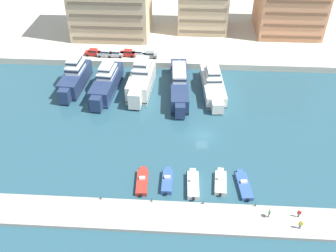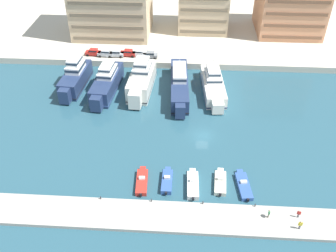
{
  "view_description": "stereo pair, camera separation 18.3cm",
  "coord_description": "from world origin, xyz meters",
  "px_view_note": "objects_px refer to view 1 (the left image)",
  "views": [
    {
      "loc": [
        -3.59,
        -59.6,
        48.29
      ],
      "look_at": [
        -7.1,
        -0.44,
        2.5
      ],
      "focal_mm": 40.0,
      "sensor_mm": 36.0,
      "label": 1
    },
    {
      "loc": [
        -3.41,
        -59.59,
        48.29
      ],
      "look_at": [
        -7.1,
        -0.44,
        2.5
      ],
      "focal_mm": 40.0,
      "sensor_mm": 36.0,
      "label": 2
    }
  ],
  "objects_px": {
    "yacht_navy_center_left": "(179,84)",
    "motorboat_white_mid_left": "(193,184)",
    "yacht_ivory_mid_left": "(141,80)",
    "yacht_ivory_center": "(213,84)",
    "motorboat_blue_center": "(244,185)",
    "yacht_navy_left": "(106,82)",
    "pedestrian_mid_deck": "(299,213)",
    "car_silver_left": "(105,53)",
    "pedestrian_near_edge": "(301,224)",
    "car_silver_mid_left": "(116,53)",
    "motorboat_cream_center_left": "(221,182)",
    "pedestrian_far_side": "(269,213)",
    "car_red_far_left": "(93,52)",
    "car_white_center": "(139,53)",
    "car_grey_center_right": "(150,55)",
    "car_red_center_left": "(128,53)",
    "motorboat_blue_left": "(167,181)",
    "motorboat_red_far_left": "(142,181)",
    "yacht_navy_far_left": "(75,77)"
  },
  "relations": [
    {
      "from": "pedestrian_far_side",
      "to": "car_white_center",
      "type": "bearing_deg",
      "value": 117.54
    },
    {
      "from": "yacht_navy_far_left",
      "to": "motorboat_red_far_left",
      "type": "distance_m",
      "value": 37.0
    },
    {
      "from": "pedestrian_near_edge",
      "to": "pedestrian_far_side",
      "type": "xyz_separation_m",
      "value": [
        -4.42,
        1.95,
        -0.05
      ]
    },
    {
      "from": "yacht_ivory_mid_left",
      "to": "motorboat_blue_center",
      "type": "bearing_deg",
      "value": -55.02
    },
    {
      "from": "yacht_navy_left",
      "to": "car_silver_left",
      "type": "relative_size",
      "value": 4.46
    },
    {
      "from": "yacht_navy_center_left",
      "to": "car_white_center",
      "type": "height_order",
      "value": "yacht_navy_center_left"
    },
    {
      "from": "pedestrian_far_side",
      "to": "yacht_ivory_center",
      "type": "bearing_deg",
      "value": 101.25
    },
    {
      "from": "yacht_ivory_mid_left",
      "to": "motorboat_blue_center",
      "type": "relative_size",
      "value": 2.41
    },
    {
      "from": "yacht_navy_far_left",
      "to": "car_red_far_left",
      "type": "distance_m",
      "value": 13.45
    },
    {
      "from": "motorboat_blue_left",
      "to": "pedestrian_near_edge",
      "type": "distance_m",
      "value": 22.79
    },
    {
      "from": "motorboat_white_mid_left",
      "to": "car_grey_center_right",
      "type": "height_order",
      "value": "car_grey_center_right"
    },
    {
      "from": "yacht_navy_center_left",
      "to": "motorboat_white_mid_left",
      "type": "xyz_separation_m",
      "value": [
        3.54,
        -30.63,
        -1.61
      ]
    },
    {
      "from": "yacht_ivory_center",
      "to": "car_red_far_left",
      "type": "distance_m",
      "value": 34.43
    },
    {
      "from": "motorboat_blue_center",
      "to": "yacht_navy_left",
      "type": "bearing_deg",
      "value": 135.09
    },
    {
      "from": "motorboat_blue_center",
      "to": "pedestrian_near_edge",
      "type": "distance_m",
      "value": 11.7
    },
    {
      "from": "yacht_ivory_mid_left",
      "to": "yacht_ivory_center",
      "type": "distance_m",
      "value": 17.08
    },
    {
      "from": "car_red_far_left",
      "to": "car_red_center_left",
      "type": "xyz_separation_m",
      "value": [
        9.38,
        0.14,
        0.0
      ]
    },
    {
      "from": "yacht_ivory_center",
      "to": "car_white_center",
      "type": "height_order",
      "value": "yacht_ivory_center"
    },
    {
      "from": "pedestrian_mid_deck",
      "to": "car_silver_left",
      "type": "bearing_deg",
      "value": 128.71
    },
    {
      "from": "car_grey_center_right",
      "to": "car_silver_mid_left",
      "type": "bearing_deg",
      "value": 178.15
    },
    {
      "from": "motorboat_blue_left",
      "to": "car_red_far_left",
      "type": "relative_size",
      "value": 1.52
    },
    {
      "from": "motorboat_blue_left",
      "to": "motorboat_cream_center_left",
      "type": "bearing_deg",
      "value": 2.02
    },
    {
      "from": "car_silver_left",
      "to": "pedestrian_far_side",
      "type": "height_order",
      "value": "car_silver_left"
    },
    {
      "from": "yacht_navy_left",
      "to": "motorboat_white_mid_left",
      "type": "distance_m",
      "value": 36.53
    },
    {
      "from": "yacht_ivory_mid_left",
      "to": "car_grey_center_right",
      "type": "relative_size",
      "value": 4.34
    },
    {
      "from": "yacht_navy_far_left",
      "to": "car_silver_mid_left",
      "type": "bearing_deg",
      "value": 59.37
    },
    {
      "from": "motorboat_white_mid_left",
      "to": "motorboat_blue_center",
      "type": "distance_m",
      "value": 8.84
    },
    {
      "from": "yacht_navy_center_left",
      "to": "motorboat_cream_center_left",
      "type": "xyz_separation_m",
      "value": [
        8.35,
        -29.68,
        -1.71
      ]
    },
    {
      "from": "car_red_far_left",
      "to": "car_red_center_left",
      "type": "bearing_deg",
      "value": 0.84
    },
    {
      "from": "yacht_navy_center_left",
      "to": "car_silver_left",
      "type": "height_order",
      "value": "yacht_navy_center_left"
    },
    {
      "from": "pedestrian_mid_deck",
      "to": "car_red_far_left",
      "type": "bearing_deg",
      "value": 130.74
    },
    {
      "from": "yacht_navy_left",
      "to": "motorboat_white_mid_left",
      "type": "relative_size",
      "value": 2.59
    },
    {
      "from": "motorboat_blue_left",
      "to": "yacht_navy_left",
      "type": "bearing_deg",
      "value": 118.94
    },
    {
      "from": "motorboat_white_mid_left",
      "to": "motorboat_cream_center_left",
      "type": "distance_m",
      "value": 4.91
    },
    {
      "from": "motorboat_red_far_left",
      "to": "car_grey_center_right",
      "type": "relative_size",
      "value": 1.69
    },
    {
      "from": "motorboat_white_mid_left",
      "to": "pedestrian_near_edge",
      "type": "bearing_deg",
      "value": -26.93
    },
    {
      "from": "yacht_navy_far_left",
      "to": "yacht_navy_center_left",
      "type": "distance_m",
      "value": 25.18
    },
    {
      "from": "motorboat_red_far_left",
      "to": "motorboat_white_mid_left",
      "type": "bearing_deg",
      "value": -1.83
    },
    {
      "from": "pedestrian_far_side",
      "to": "motorboat_red_far_left",
      "type": "bearing_deg",
      "value": 162.32
    },
    {
      "from": "motorboat_red_far_left",
      "to": "car_red_far_left",
      "type": "relative_size",
      "value": 1.65
    },
    {
      "from": "car_silver_left",
      "to": "car_white_center",
      "type": "xyz_separation_m",
      "value": [
        9.01,
        0.59,
        0.0
      ]
    },
    {
      "from": "motorboat_white_mid_left",
      "to": "car_red_center_left",
      "type": "relative_size",
      "value": 1.7
    },
    {
      "from": "yacht_ivory_center",
      "to": "car_silver_mid_left",
      "type": "relative_size",
      "value": 4.65
    },
    {
      "from": "yacht_navy_center_left",
      "to": "yacht_ivory_center",
      "type": "distance_m",
      "value": 8.04
    },
    {
      "from": "yacht_ivory_center",
      "to": "motorboat_red_far_left",
      "type": "xyz_separation_m",
      "value": [
        -13.4,
        -31.12,
        -1.53
      ]
    },
    {
      "from": "motorboat_white_mid_left",
      "to": "motorboat_blue_center",
      "type": "bearing_deg",
      "value": 3.21
    },
    {
      "from": "motorboat_blue_center",
      "to": "car_grey_center_right",
      "type": "bearing_deg",
      "value": 115.33
    },
    {
      "from": "pedestrian_near_edge",
      "to": "motorboat_cream_center_left",
      "type": "bearing_deg",
      "value": 141.31
    },
    {
      "from": "car_red_center_left",
      "to": "pedestrian_far_side",
      "type": "bearing_deg",
      "value": -59.86
    },
    {
      "from": "yacht_navy_far_left",
      "to": "car_white_center",
      "type": "bearing_deg",
      "value": 44.41
    }
  ]
}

